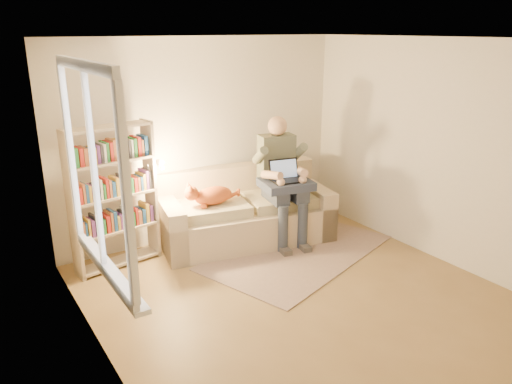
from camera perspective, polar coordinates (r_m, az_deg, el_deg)
floor at (r=5.29m, az=5.90°, el=-12.45°), size 4.50×4.50×0.00m
ceiling at (r=4.55m, az=7.01°, el=16.98°), size 4.00×4.50×0.02m
wall_left at (r=3.88m, az=-17.28°, el=-3.62°), size 0.02×4.50×2.60m
wall_right at (r=6.18m, az=21.03°, el=4.03°), size 0.02×4.50×2.60m
wall_back at (r=6.59m, az=-6.02°, el=5.99°), size 4.00×0.02×2.60m
window at (r=4.05m, az=-17.45°, el=-1.59°), size 0.12×1.52×1.69m
sofa at (r=6.59m, az=-1.37°, el=-2.64°), size 2.36×1.41×0.94m
person at (r=6.42m, az=2.87°, el=2.15°), size 0.58×0.79×1.63m
cat at (r=6.18m, az=-5.62°, el=-0.45°), size 0.78×0.36×0.28m
blanket at (r=6.33m, az=3.97°, el=0.94°), size 0.71×0.62×0.10m
laptop at (r=6.31m, az=3.95°, el=1.97°), size 0.44×0.38×0.34m
bookshelf at (r=5.90m, az=-16.01°, el=0.18°), size 1.15×0.40×1.69m
rug at (r=6.34m, az=4.77°, el=-6.88°), size 2.72×2.08×0.01m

